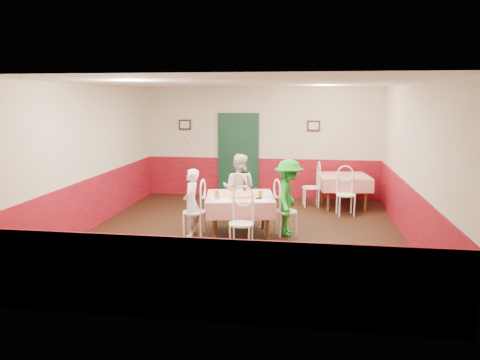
# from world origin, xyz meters

# --- Properties ---
(floor) EXTENTS (7.00, 7.00, 0.00)m
(floor) POSITION_xyz_m (0.00, 0.00, 0.00)
(floor) COLOR black
(floor) RESTS_ON ground
(ceiling) EXTENTS (7.00, 7.00, 0.00)m
(ceiling) POSITION_xyz_m (0.00, 0.00, 2.80)
(ceiling) COLOR white
(ceiling) RESTS_ON back_wall
(back_wall) EXTENTS (6.00, 0.10, 2.80)m
(back_wall) POSITION_xyz_m (0.00, 3.50, 1.40)
(back_wall) COLOR beige
(back_wall) RESTS_ON ground
(front_wall) EXTENTS (6.00, 0.10, 2.80)m
(front_wall) POSITION_xyz_m (0.00, -3.50, 1.40)
(front_wall) COLOR beige
(front_wall) RESTS_ON ground
(left_wall) EXTENTS (0.10, 7.00, 2.80)m
(left_wall) POSITION_xyz_m (-3.00, 0.00, 1.40)
(left_wall) COLOR beige
(left_wall) RESTS_ON ground
(right_wall) EXTENTS (0.10, 7.00, 2.80)m
(right_wall) POSITION_xyz_m (3.00, 0.00, 1.40)
(right_wall) COLOR beige
(right_wall) RESTS_ON ground
(wainscot_back) EXTENTS (6.00, 0.03, 1.00)m
(wainscot_back) POSITION_xyz_m (0.00, 3.48, 0.50)
(wainscot_back) COLOR maroon
(wainscot_back) RESTS_ON ground
(wainscot_front) EXTENTS (6.00, 0.03, 1.00)m
(wainscot_front) POSITION_xyz_m (0.00, -3.48, 0.50)
(wainscot_front) COLOR maroon
(wainscot_front) RESTS_ON ground
(wainscot_left) EXTENTS (0.03, 7.00, 1.00)m
(wainscot_left) POSITION_xyz_m (-2.98, 0.00, 0.50)
(wainscot_left) COLOR maroon
(wainscot_left) RESTS_ON ground
(wainscot_right) EXTENTS (0.03, 7.00, 1.00)m
(wainscot_right) POSITION_xyz_m (2.98, 0.00, 0.50)
(wainscot_right) COLOR maroon
(wainscot_right) RESTS_ON ground
(door) EXTENTS (0.96, 0.06, 2.10)m
(door) POSITION_xyz_m (-0.60, 3.45, 1.05)
(door) COLOR black
(door) RESTS_ON ground
(picture_left) EXTENTS (0.32, 0.03, 0.26)m
(picture_left) POSITION_xyz_m (-2.00, 3.45, 1.85)
(picture_left) COLOR black
(picture_left) RESTS_ON back_wall
(picture_right) EXTENTS (0.32, 0.03, 0.26)m
(picture_right) POSITION_xyz_m (1.30, 3.45, 1.85)
(picture_right) COLOR black
(picture_right) RESTS_ON back_wall
(thermostat) EXTENTS (0.10, 0.03, 0.10)m
(thermostat) POSITION_xyz_m (-1.90, 3.45, 1.50)
(thermostat) COLOR white
(thermostat) RESTS_ON back_wall
(main_table) EXTENTS (1.41, 1.41, 0.77)m
(main_table) POSITION_xyz_m (-0.03, -0.03, 0.38)
(main_table) COLOR red
(main_table) RESTS_ON ground
(second_table) EXTENTS (1.26, 1.26, 0.77)m
(second_table) POSITION_xyz_m (2.03, 2.58, 0.38)
(second_table) COLOR red
(second_table) RESTS_ON ground
(chair_left) EXTENTS (0.43, 0.43, 0.90)m
(chair_left) POSITION_xyz_m (-0.87, -0.18, 0.45)
(chair_left) COLOR white
(chair_left) RESTS_ON ground
(chair_right) EXTENTS (0.55, 0.55, 0.90)m
(chair_right) POSITION_xyz_m (0.80, 0.11, 0.45)
(chair_right) COLOR white
(chair_right) RESTS_ON ground
(chair_far) EXTENTS (0.43, 0.43, 0.90)m
(chair_far) POSITION_xyz_m (-0.18, 0.80, 0.45)
(chair_far) COLOR white
(chair_far) RESTS_ON ground
(chair_near) EXTENTS (0.44, 0.44, 0.90)m
(chair_near) POSITION_xyz_m (0.11, -0.87, 0.45)
(chair_near) COLOR white
(chair_near) RESTS_ON ground
(chair_second_a) EXTENTS (0.47, 0.47, 0.90)m
(chair_second_a) POSITION_xyz_m (1.28, 2.58, 0.45)
(chair_second_a) COLOR white
(chair_second_a) RESTS_ON ground
(chair_second_b) EXTENTS (0.47, 0.47, 0.90)m
(chair_second_b) POSITION_xyz_m (2.03, 1.83, 0.45)
(chair_second_b) COLOR white
(chair_second_b) RESTS_ON ground
(pizza) EXTENTS (0.47, 0.47, 0.03)m
(pizza) POSITION_xyz_m (0.00, -0.11, 0.77)
(pizza) COLOR #B74723
(pizza) RESTS_ON main_table
(plate_left) EXTENTS (0.29, 0.29, 0.01)m
(plate_left) POSITION_xyz_m (-0.48, -0.13, 0.77)
(plate_left) COLOR white
(plate_left) RESTS_ON main_table
(plate_right) EXTENTS (0.29, 0.29, 0.01)m
(plate_right) POSITION_xyz_m (0.40, 0.05, 0.77)
(plate_right) COLOR white
(plate_right) RESTS_ON main_table
(plate_far) EXTENTS (0.29, 0.29, 0.01)m
(plate_far) POSITION_xyz_m (-0.10, 0.36, 0.77)
(plate_far) COLOR white
(plate_far) RESTS_ON main_table
(glass_a) EXTENTS (0.09, 0.09, 0.14)m
(glass_a) POSITION_xyz_m (-0.41, -0.34, 0.83)
(glass_a) COLOR #BF7219
(glass_a) RESTS_ON main_table
(glass_b) EXTENTS (0.08, 0.08, 0.13)m
(glass_b) POSITION_xyz_m (0.36, -0.20, 0.83)
(glass_b) COLOR #BF7219
(glass_b) RESTS_ON main_table
(glass_c) EXTENTS (0.08, 0.08, 0.13)m
(glass_c) POSITION_xyz_m (-0.25, 0.31, 0.83)
(glass_c) COLOR #BF7219
(glass_c) RESTS_ON main_table
(beer_bottle) EXTENTS (0.07, 0.07, 0.22)m
(beer_bottle) POSITION_xyz_m (-0.01, 0.36, 0.87)
(beer_bottle) COLOR #381C0A
(beer_bottle) RESTS_ON main_table
(shaker_a) EXTENTS (0.04, 0.04, 0.09)m
(shaker_a) POSITION_xyz_m (-0.40, -0.53, 0.81)
(shaker_a) COLOR silver
(shaker_a) RESTS_ON main_table
(shaker_b) EXTENTS (0.04, 0.04, 0.09)m
(shaker_b) POSITION_xyz_m (-0.33, -0.53, 0.81)
(shaker_b) COLOR silver
(shaker_b) RESTS_ON main_table
(shaker_c) EXTENTS (0.04, 0.04, 0.09)m
(shaker_c) POSITION_xyz_m (-0.40, -0.46, 0.81)
(shaker_c) COLOR #B23319
(shaker_c) RESTS_ON main_table
(menu_left) EXTENTS (0.41, 0.47, 0.00)m
(menu_left) POSITION_xyz_m (-0.30, -0.48, 0.76)
(menu_left) COLOR white
(menu_left) RESTS_ON main_table
(menu_right) EXTENTS (0.31, 0.41, 0.00)m
(menu_right) POSITION_xyz_m (0.40, -0.37, 0.76)
(menu_right) COLOR white
(menu_right) RESTS_ON main_table
(wallet) EXTENTS (0.12, 0.11, 0.02)m
(wallet) POSITION_xyz_m (0.34, -0.28, 0.77)
(wallet) COLOR black
(wallet) RESTS_ON main_table
(diner_left) EXTENTS (0.31, 0.47, 1.26)m
(diner_left) POSITION_xyz_m (-0.92, -0.19, 0.63)
(diner_left) COLOR gray
(diner_left) RESTS_ON ground
(diner_far) EXTENTS (0.74, 0.60, 1.42)m
(diner_far) POSITION_xyz_m (-0.19, 0.85, 0.71)
(diner_far) COLOR gray
(diner_far) RESTS_ON ground
(diner_right) EXTENTS (0.59, 0.96, 1.43)m
(diner_right) POSITION_xyz_m (0.85, 0.12, 0.72)
(diner_right) COLOR gray
(diner_right) RESTS_ON ground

